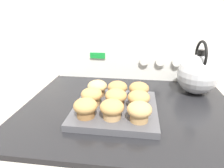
# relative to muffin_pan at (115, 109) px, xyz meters

# --- Properties ---
(wall_back) EXTENTS (8.00, 0.05, 2.40)m
(wall_back) POSITION_rel_muffin_pan_xyz_m (0.04, 0.42, 0.26)
(wall_back) COLOR white
(wall_back) RESTS_ON ground_plane
(control_panel) EXTENTS (0.77, 0.07, 0.20)m
(control_panel) POSITION_rel_muffin_pan_xyz_m (0.05, 0.37, 0.09)
(control_panel) COLOR white
(control_panel) RESTS_ON stove_range
(muffin_pan) EXTENTS (0.29, 0.29, 0.02)m
(muffin_pan) POSITION_rel_muffin_pan_xyz_m (0.00, 0.00, 0.00)
(muffin_pan) COLOR #4C4C51
(muffin_pan) RESTS_ON stove_range
(muffin_r0_c0) EXTENTS (0.08, 0.08, 0.06)m
(muffin_r0_c0) POSITION_rel_muffin_pan_xyz_m (-0.08, -0.08, 0.04)
(muffin_r0_c0) COLOR olive
(muffin_r0_c0) RESTS_ON muffin_pan
(muffin_r0_c1) EXTENTS (0.08, 0.08, 0.06)m
(muffin_r0_c1) POSITION_rel_muffin_pan_xyz_m (-0.00, -0.08, 0.04)
(muffin_r0_c1) COLOR tan
(muffin_r0_c1) RESTS_ON muffin_pan
(muffin_r0_c2) EXTENTS (0.08, 0.08, 0.06)m
(muffin_r0_c2) POSITION_rel_muffin_pan_xyz_m (0.08, -0.08, 0.04)
(muffin_r0_c2) COLOR tan
(muffin_r0_c2) RESTS_ON muffin_pan
(muffin_r1_c0) EXTENTS (0.08, 0.08, 0.06)m
(muffin_r1_c0) POSITION_rel_muffin_pan_xyz_m (-0.08, 0.00, 0.04)
(muffin_r1_c0) COLOR tan
(muffin_r1_c0) RESTS_ON muffin_pan
(muffin_r1_c1) EXTENTS (0.08, 0.08, 0.06)m
(muffin_r1_c1) POSITION_rel_muffin_pan_xyz_m (0.00, 0.00, 0.04)
(muffin_r1_c1) COLOR olive
(muffin_r1_c1) RESTS_ON muffin_pan
(muffin_r1_c2) EXTENTS (0.08, 0.08, 0.06)m
(muffin_r1_c2) POSITION_rel_muffin_pan_xyz_m (0.08, -0.00, 0.04)
(muffin_r1_c2) COLOR #A37A4C
(muffin_r1_c2) RESTS_ON muffin_pan
(muffin_r2_c0) EXTENTS (0.08, 0.08, 0.06)m
(muffin_r2_c0) POSITION_rel_muffin_pan_xyz_m (-0.08, 0.08, 0.04)
(muffin_r2_c0) COLOR #A37A4C
(muffin_r2_c0) RESTS_ON muffin_pan
(muffin_r2_c1) EXTENTS (0.08, 0.08, 0.06)m
(muffin_r2_c1) POSITION_rel_muffin_pan_xyz_m (-0.00, 0.08, 0.04)
(muffin_r2_c1) COLOR #A37A4C
(muffin_r2_c1) RESTS_ON muffin_pan
(muffin_r2_c2) EXTENTS (0.08, 0.08, 0.06)m
(muffin_r2_c2) POSITION_rel_muffin_pan_xyz_m (0.08, 0.08, 0.04)
(muffin_r2_c2) COLOR olive
(muffin_r2_c2) RESTS_ON muffin_pan
(tea_kettle) EXTENTS (0.17, 0.20, 0.22)m
(tea_kettle) POSITION_rel_muffin_pan_xyz_m (0.32, 0.21, 0.08)
(tea_kettle) COLOR silver
(tea_kettle) RESTS_ON stove_range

